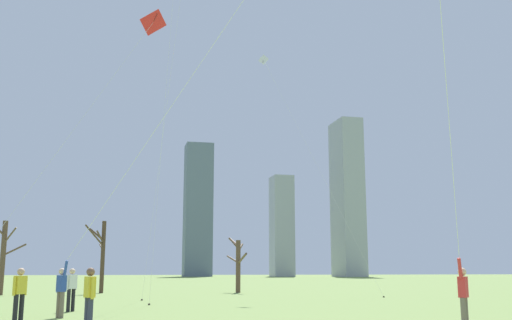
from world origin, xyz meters
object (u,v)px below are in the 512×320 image
(kite_flyer_midfield_right_teal, at_px, (454,166))
(bystander_watching_nearby, at_px, (89,295))
(distant_kite_drifting_right_white, at_px, (277,86))
(kite_flyer_foreground_right_red, at_px, (20,216))
(bystander_strolling_midfield, at_px, (20,292))
(kite_flyer_midfield_left_yellow, at_px, (124,194))
(bare_tree_center, at_px, (102,254))
(bystander_far_off_by_trees, at_px, (71,287))
(bare_tree_far_right_edge, at_px, (3,255))
(bare_tree_left_of_center, at_px, (238,262))

(kite_flyer_midfield_right_teal, height_order, bystander_watching_nearby, kite_flyer_midfield_right_teal)
(bystander_watching_nearby, xyz_separation_m, distant_kite_drifting_right_white, (10.35, 19.34, 12.50))
(kite_flyer_foreground_right_red, height_order, distant_kite_drifting_right_white, distant_kite_drifting_right_white)
(bystander_watching_nearby, bearing_deg, bystander_strolling_midfield, 127.63)
(kite_flyer_midfield_left_yellow, xyz_separation_m, bare_tree_center, (-1.22, 24.71, -1.14))
(kite_flyer_foreground_right_red, bearing_deg, kite_flyer_midfield_right_teal, -43.35)
(bystander_strolling_midfield, bearing_deg, kite_flyer_foreground_right_red, 101.32)
(kite_flyer_foreground_right_red, bearing_deg, distant_kite_drifting_right_white, 45.94)
(kite_flyer_midfield_right_teal, distance_m, bystander_far_off_by_trees, 15.53)
(kite_flyer_foreground_right_red, distance_m, bare_tree_far_right_edge, 19.02)
(kite_flyer_midfield_left_yellow, distance_m, bare_tree_center, 24.77)
(bystander_far_off_by_trees, bearing_deg, bare_tree_center, 88.26)
(distant_kite_drifting_right_white, height_order, bare_tree_left_of_center, distant_kite_drifting_right_white)
(kite_flyer_midfield_left_yellow, distance_m, kite_flyer_midfield_right_teal, 9.69)
(bystander_watching_nearby, bearing_deg, kite_flyer_midfield_left_yellow, 67.43)
(distant_kite_drifting_right_white, xyz_separation_m, bare_tree_far_right_edge, (-16.84, 5.09, -10.91))
(kite_flyer_foreground_right_red, relative_size, bare_tree_far_right_edge, 2.89)
(distant_kite_drifting_right_white, distance_m, bare_tree_center, 16.83)
(bystander_watching_nearby, bearing_deg, distant_kite_drifting_right_white, 61.85)
(bystander_watching_nearby, xyz_separation_m, bare_tree_far_right_edge, (-6.49, 24.42, 1.59))
(bystander_strolling_midfield, bearing_deg, kite_flyer_midfield_left_yellow, -17.26)
(bystander_watching_nearby, height_order, distant_kite_drifting_right_white, distant_kite_drifting_right_white)
(bare_tree_center, height_order, bare_tree_far_right_edge, bare_tree_center)
(kite_flyer_midfield_right_teal, height_order, bare_tree_far_right_edge, kite_flyer_midfield_right_teal)
(bystander_far_off_by_trees, xyz_separation_m, distant_kite_drifting_right_white, (11.36, 11.59, 12.50))
(bystander_strolling_midfield, bearing_deg, bare_tree_left_of_center, 63.90)
(bare_tree_left_of_center, bearing_deg, bystander_far_off_by_trees, -119.38)
(bare_tree_left_of_center, bearing_deg, kite_flyer_foreground_right_red, -120.76)
(bystander_far_off_by_trees, relative_size, bare_tree_center, 0.33)
(kite_flyer_midfield_left_yellow, distance_m, bare_tree_far_right_edge, 23.73)
(bystander_far_off_by_trees, distance_m, distant_kite_drifting_right_white, 20.48)
(bystander_far_off_by_trees, distance_m, bare_tree_left_of_center, 20.54)
(bystander_far_off_by_trees, bearing_deg, bystander_watching_nearby, -82.55)
(bystander_watching_nearby, bearing_deg, bare_tree_center, 90.95)
(kite_flyer_foreground_right_red, relative_size, bare_tree_left_of_center, 3.47)
(bystander_far_off_by_trees, bearing_deg, distant_kite_drifting_right_white, 45.57)
(kite_flyer_midfield_left_yellow, height_order, bare_tree_far_right_edge, kite_flyer_midfield_left_yellow)
(bystander_far_off_by_trees, xyz_separation_m, bystander_watching_nearby, (1.01, -7.75, 0.00))
(bystander_far_off_by_trees, distance_m, bystander_strolling_midfield, 5.09)
(bystander_watching_nearby, distance_m, bare_tree_center, 26.65)
(kite_flyer_midfield_right_teal, xyz_separation_m, bare_tree_center, (-8.56, 31.04, -1.21))
(kite_flyer_foreground_right_red, distance_m, distant_kite_drifting_right_white, 21.30)
(kite_flyer_midfield_right_teal, relative_size, bare_tree_far_right_edge, 3.86)
(bystander_watching_nearby, xyz_separation_m, bare_tree_left_of_center, (9.04, 25.61, 1.26))
(kite_flyer_midfield_right_teal, xyz_separation_m, bystander_far_off_by_trees, (-9.13, 12.20, -3.01))
(distant_kite_drifting_right_white, bearing_deg, kite_flyer_midfield_left_yellow, -118.72)
(bystander_watching_nearby, distance_m, bare_tree_left_of_center, 27.19)
(kite_flyer_foreground_right_red, height_order, bystander_strolling_midfield, kite_flyer_foreground_right_red)
(bystander_strolling_midfield, relative_size, bare_tree_far_right_edge, 0.34)
(kite_flyer_midfield_left_yellow, height_order, bystander_far_off_by_trees, kite_flyer_midfield_left_yellow)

